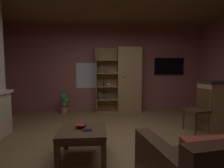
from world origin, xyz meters
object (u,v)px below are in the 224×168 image
object	(u,v)px
bookshelf_cabinet	(126,80)
coffee_table	(83,134)
dining_chair	(200,107)
wall_mounted_tv	(169,66)
table_book_1	(81,126)
potted_floor_plant	(64,103)
table_book_2	(80,125)
table_book_0	(87,130)

from	to	relation	value
bookshelf_cabinet	coffee_table	size ratio (longest dim) A/B	2.88
dining_chair	wall_mounted_tv	xyz separation A→B (m)	(0.14, 2.04, 0.91)
coffee_table	wall_mounted_tv	size ratio (longest dim) A/B	0.72
coffee_table	dining_chair	xyz separation A→B (m)	(2.41, 0.95, 0.17)
coffee_table	table_book_1	world-z (taller)	table_book_1
table_book_1	potted_floor_plant	xyz separation A→B (m)	(-0.78, 2.59, -0.15)
table_book_1	wall_mounted_tv	xyz separation A→B (m)	(2.57, 2.92, 0.97)
coffee_table	bookshelf_cabinet	bearing A→B (deg)	68.71
potted_floor_plant	wall_mounted_tv	size ratio (longest dim) A/B	0.64
dining_chair	table_book_2	bearing A→B (deg)	-159.39
table_book_2	wall_mounted_tv	size ratio (longest dim) A/B	0.13
table_book_0	coffee_table	bearing A→B (deg)	134.53
table_book_0	table_book_1	bearing A→B (deg)	125.10
bookshelf_cabinet	wall_mounted_tv	distance (m)	1.54
table_book_2	potted_floor_plant	size ratio (longest dim) A/B	0.21
bookshelf_cabinet	potted_floor_plant	size ratio (longest dim) A/B	3.21
table_book_2	potted_floor_plant	world-z (taller)	potted_floor_plant
table_book_1	wall_mounted_tv	world-z (taller)	wall_mounted_tv
coffee_table	wall_mounted_tv	bearing A→B (deg)	49.57
table_book_1	wall_mounted_tv	size ratio (longest dim) A/B	0.13
table_book_0	dining_chair	world-z (taller)	dining_chair
coffee_table	wall_mounted_tv	distance (m)	4.07
wall_mounted_tv	table_book_2	bearing A→B (deg)	-131.16
coffee_table	dining_chair	distance (m)	2.59
dining_chair	wall_mounted_tv	size ratio (longest dim) A/B	0.94
coffee_table	table_book_1	bearing A→B (deg)	111.54
bookshelf_cabinet	table_book_2	xyz separation A→B (m)	(-1.13, -2.76, -0.51)
bookshelf_cabinet	potted_floor_plant	xyz separation A→B (m)	(-1.89, -0.12, -0.68)
table_book_0	potted_floor_plant	distance (m)	2.87
coffee_table	potted_floor_plant	distance (m)	2.78
bookshelf_cabinet	table_book_1	distance (m)	2.98
bookshelf_cabinet	wall_mounted_tv	world-z (taller)	bookshelf_cabinet
table_book_0	bookshelf_cabinet	bearing A→B (deg)	70.45
bookshelf_cabinet	wall_mounted_tv	size ratio (longest dim) A/B	2.06
coffee_table	table_book_1	size ratio (longest dim) A/B	5.43
dining_chair	wall_mounted_tv	bearing A→B (deg)	86.05
coffee_table	wall_mounted_tv	xyz separation A→B (m)	(2.55, 2.99, 1.08)
dining_chair	potted_floor_plant	bearing A→B (deg)	151.96
coffee_table	potted_floor_plant	bearing A→B (deg)	106.88
bookshelf_cabinet	wall_mounted_tv	bearing A→B (deg)	8.19
coffee_table	table_book_0	distance (m)	0.14
coffee_table	dining_chair	size ratio (longest dim) A/B	0.76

